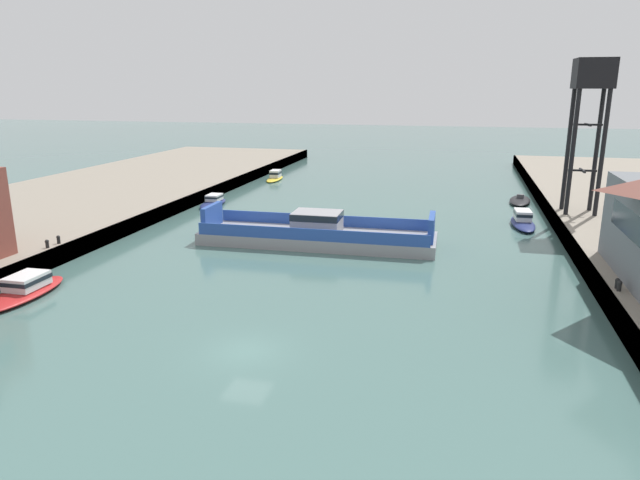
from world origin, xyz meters
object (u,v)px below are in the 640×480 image
moored_boat_near_left (24,289)px  crane_tower (592,90)px  chain_ferry (317,234)px  moored_boat_mid_right (520,200)px  moored_boat_far_left (275,176)px  moored_boat_mid_left (523,220)px  moored_boat_near_right (213,202)px

moored_boat_near_left → crane_tower: crane_tower is taller
chain_ferry → moored_boat_mid_right: size_ratio=2.95×
chain_ferry → moored_boat_near_left: 25.08m
moored_boat_far_left → chain_ferry: bearing=-65.9°
chain_ferry → moored_boat_far_left: 39.65m
moored_boat_near_left → moored_boat_mid_right: (37.16, 44.36, -0.25)m
chain_ferry → moored_boat_mid_left: (19.59, 12.48, -0.38)m
moored_boat_mid_right → crane_tower: 19.07m
chain_ferry → moored_boat_far_left: chain_ferry is taller
moored_boat_near_right → moored_boat_mid_right: moored_boat_near_right is taller
moored_boat_mid_left → crane_tower: crane_tower is taller
moored_boat_near_left → moored_boat_near_right: moored_boat_near_left is taller
moored_boat_mid_right → moored_boat_mid_left: bearing=-93.7°
chain_ferry → crane_tower: size_ratio=1.43×
crane_tower → moored_boat_far_left: bearing=151.0°
moored_boat_mid_left → moored_boat_mid_right: 13.24m
moored_boat_near_right → crane_tower: 44.39m
moored_boat_mid_right → crane_tower: crane_tower is taller
chain_ferry → crane_tower: crane_tower is taller
moored_boat_far_left → crane_tower: bearing=-29.0°
moored_boat_mid_left → crane_tower: (5.50, 0.90, 13.50)m
moored_boat_near_left → moored_boat_mid_left: size_ratio=1.03×
moored_boat_mid_left → moored_boat_far_left: (-35.75, 23.72, -0.02)m
moored_boat_near_left → moored_boat_near_right: (-0.43, 33.24, -0.05)m
chain_ferry → moored_boat_far_left: size_ratio=3.15×
moored_boat_near_right → moored_boat_mid_left: (36.74, -2.09, 0.10)m
moored_boat_mid_right → crane_tower: size_ratio=0.48×
moored_boat_mid_left → moored_boat_near_right: bearing=176.7°
moored_boat_mid_right → moored_boat_far_left: bearing=164.0°
moored_boat_near_left → moored_boat_mid_left: moored_boat_mid_left is taller
crane_tower → chain_ferry: bearing=-151.9°
crane_tower → moored_boat_near_right: bearing=178.4°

